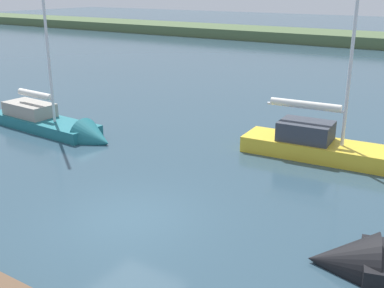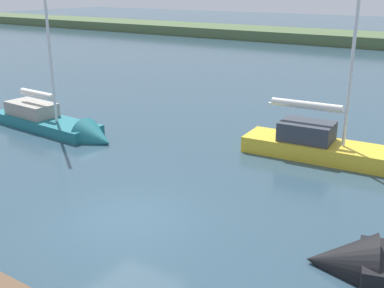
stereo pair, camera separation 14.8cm
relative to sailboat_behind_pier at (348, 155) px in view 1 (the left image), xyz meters
The scene contains 3 objects.
ground_plane 8.97m from the sailboat_behind_pier, 63.78° to the left, with size 200.00×200.00×0.00m, color #2D4756.
sailboat_behind_pier is the anchor object (origin of this frame).
sailboat_outer_mooring 12.77m from the sailboat_behind_pier, 15.52° to the left, with size 7.45×2.06×8.76m.
Camera 1 is at (-8.20, 9.28, 6.41)m, focal length 44.15 mm.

